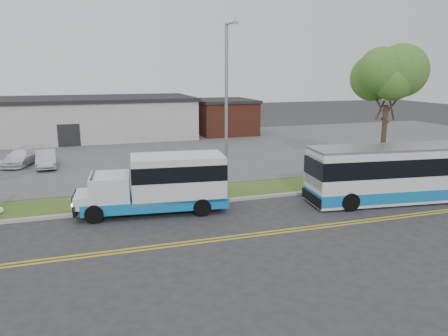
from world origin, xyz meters
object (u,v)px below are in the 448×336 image
object	(u,v)px
streetlight_near	(227,104)
shuttle_bus	(163,182)
parked_car_b	(21,157)
tree_east	(388,84)
transit_bus	(406,173)
parked_car_a	(46,159)

from	to	relation	value
streetlight_near	shuttle_bus	distance (m)	5.96
shuttle_bus	parked_car_b	distance (m)	16.23
tree_east	parked_car_b	distance (m)	26.57
transit_bus	parked_car_b	bearing A→B (deg)	149.33
shuttle_bus	streetlight_near	bearing A→B (deg)	34.50
streetlight_near	shuttle_bus	size ratio (longest dim) A/B	1.23
streetlight_near	parked_car_a	distance (m)	15.39
streetlight_near	shuttle_bus	world-z (taller)	streetlight_near
tree_east	transit_bus	bearing A→B (deg)	-113.77
tree_east	shuttle_bus	size ratio (longest dim) A/B	1.07
parked_car_a	parked_car_b	xyz separation A→B (m)	(-1.84, 1.43, -0.04)
transit_bus	parked_car_b	distance (m)	26.73
tree_east	streetlight_near	size ratio (longest dim) A/B	0.88
tree_east	parked_car_b	bearing A→B (deg)	153.71
tree_east	transit_bus	size ratio (longest dim) A/B	0.74
shuttle_bus	parked_car_a	size ratio (longest dim) A/B	1.98
tree_east	shuttle_bus	distance (m)	16.02
streetlight_near	parked_car_b	world-z (taller)	streetlight_near
transit_bus	parked_car_b	world-z (taller)	transit_bus
shuttle_bus	transit_bus	distance (m)	13.24
tree_east	parked_car_a	distance (m)	24.33
parked_car_b	parked_car_a	bearing A→B (deg)	-18.52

